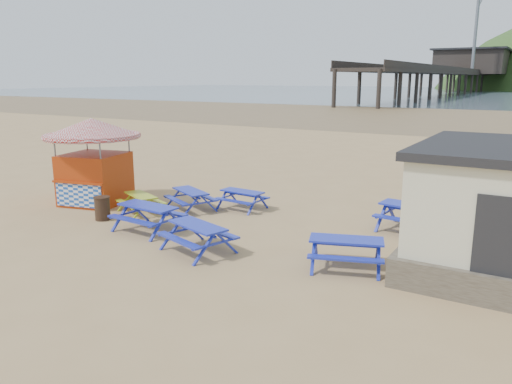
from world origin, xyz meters
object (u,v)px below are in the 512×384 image
Objects in this scene: picnic_table_blue_a at (242,200)px; picnic_table_yellow at (141,204)px; picnic_table_blue_b at (191,200)px; litter_bin at (102,208)px; ice_cream_kiosk at (93,150)px.

picnic_table_blue_a reaches higher than picnic_table_yellow.
picnic_table_blue_b is (-1.55, -1.08, 0.03)m from picnic_table_blue_a.
picnic_table_blue_a is at bearing 48.08° from litter_bin.
litter_bin is (-0.49, -1.35, 0.07)m from picnic_table_yellow.
picnic_table_blue_a is 5.99m from ice_cream_kiosk.
litter_bin reaches higher than picnic_table_blue_b.
ice_cream_kiosk reaches higher than picnic_table_blue_b.
picnic_table_blue_b is 1.78m from picnic_table_yellow.
picnic_table_yellow is at bearing -18.10° from ice_cream_kiosk.
ice_cream_kiosk is 3.04m from litter_bin.
picnic_table_yellow is at bearing -109.63° from picnic_table_blue_b.
picnic_table_blue_b is at bearing -141.06° from picnic_table_blue_a.
picnic_table_yellow is at bearing 70.29° from litter_bin.
picnic_table_blue_b is at bearing 55.91° from litter_bin.
ice_cream_kiosk is (-2.51, 0.20, 1.72)m from picnic_table_yellow.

